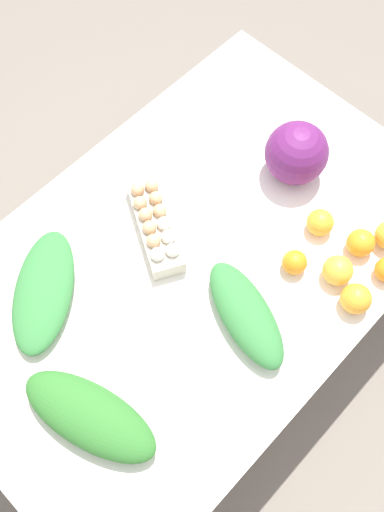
{
  "coord_description": "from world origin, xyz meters",
  "views": [
    {
      "loc": [
        0.48,
        0.46,
        2.15
      ],
      "look_at": [
        0.0,
        0.0,
        0.72
      ],
      "focal_mm": 40.0,
      "sensor_mm": 36.0,
      "label": 1
    }
  ],
  "objects_px": {
    "orange_0": "(338,270)",
    "orange_5": "(356,299)",
    "greens_bunch_scallion": "(90,416)",
    "orange_3": "(361,243)",
    "greens_bunch_chard": "(246,314)",
    "egg_carton": "(155,224)",
    "orange_2": "(295,262)",
    "orange_6": "(320,223)",
    "cabbage_purple": "(296,153)",
    "greens_bunch_kale": "(44,291)"
  },
  "relations": [
    {
      "from": "orange_0",
      "to": "orange_5",
      "type": "xyz_separation_m",
      "value": [
        0.03,
        0.08,
        -0.0
      ]
    },
    {
      "from": "greens_bunch_scallion",
      "to": "orange_3",
      "type": "distance_m",
      "value": 0.85
    },
    {
      "from": "greens_bunch_scallion",
      "to": "orange_0",
      "type": "xyz_separation_m",
      "value": [
        -0.72,
        0.19,
        -0.0
      ]
    },
    {
      "from": "greens_bunch_chard",
      "to": "orange_0",
      "type": "relative_size",
      "value": 3.89
    },
    {
      "from": "egg_carton",
      "to": "orange_2",
      "type": "height_order",
      "value": "egg_carton"
    },
    {
      "from": "egg_carton",
      "to": "orange_3",
      "type": "height_order",
      "value": "egg_carton"
    },
    {
      "from": "greens_bunch_scallion",
      "to": "orange_0",
      "type": "bearing_deg",
      "value": 164.91
    },
    {
      "from": "egg_carton",
      "to": "orange_5",
      "type": "xyz_separation_m",
      "value": [
        -0.21,
        0.54,
        -0.0
      ]
    },
    {
      "from": "orange_6",
      "to": "egg_carton",
      "type": "bearing_deg",
      "value": -45.25
    },
    {
      "from": "greens_bunch_scallion",
      "to": "orange_6",
      "type": "distance_m",
      "value": 0.8
    },
    {
      "from": "orange_0",
      "to": "orange_6",
      "type": "distance_m",
      "value": 0.15
    },
    {
      "from": "egg_carton",
      "to": "orange_0",
      "type": "height_order",
      "value": "egg_carton"
    },
    {
      "from": "cabbage_purple",
      "to": "orange_5",
      "type": "height_order",
      "value": "cabbage_purple"
    },
    {
      "from": "egg_carton",
      "to": "greens_bunch_chard",
      "type": "distance_m",
      "value": 0.36
    },
    {
      "from": "greens_bunch_scallion",
      "to": "orange_0",
      "type": "distance_m",
      "value": 0.74
    },
    {
      "from": "cabbage_purple",
      "to": "greens_bunch_chard",
      "type": "distance_m",
      "value": 0.5
    },
    {
      "from": "orange_6",
      "to": "orange_2",
      "type": "bearing_deg",
      "value": 10.27
    },
    {
      "from": "orange_3",
      "to": "orange_0",
      "type": "bearing_deg",
      "value": 3.06
    },
    {
      "from": "egg_carton",
      "to": "orange_0",
      "type": "distance_m",
      "value": 0.52
    },
    {
      "from": "egg_carton",
      "to": "orange_3",
      "type": "distance_m",
      "value": 0.57
    },
    {
      "from": "orange_6",
      "to": "greens_bunch_kale",
      "type": "bearing_deg",
      "value": -31.0
    },
    {
      "from": "greens_bunch_scallion",
      "to": "orange_3",
      "type": "xyz_separation_m",
      "value": [
        -0.83,
        0.19,
        -0.01
      ]
    },
    {
      "from": "orange_3",
      "to": "orange_5",
      "type": "relative_size",
      "value": 0.94
    },
    {
      "from": "greens_bunch_kale",
      "to": "orange_2",
      "type": "relative_size",
      "value": 5.13
    },
    {
      "from": "orange_5",
      "to": "greens_bunch_scallion",
      "type": "bearing_deg",
      "value": -22.06
    },
    {
      "from": "orange_0",
      "to": "orange_2",
      "type": "bearing_deg",
      "value": -59.44
    },
    {
      "from": "egg_carton",
      "to": "greens_bunch_kale",
      "type": "height_order",
      "value": "egg_carton"
    },
    {
      "from": "egg_carton",
      "to": "orange_6",
      "type": "xyz_separation_m",
      "value": [
        -0.33,
        0.33,
        -0.0
      ]
    },
    {
      "from": "greens_bunch_scallion",
      "to": "orange_6",
      "type": "height_order",
      "value": "greens_bunch_scallion"
    },
    {
      "from": "cabbage_purple",
      "to": "orange_3",
      "type": "xyz_separation_m",
      "value": [
        0.07,
        0.3,
        -0.05
      ]
    },
    {
      "from": "egg_carton",
      "to": "greens_bunch_kale",
      "type": "xyz_separation_m",
      "value": [
        0.34,
        -0.07,
        -0.01
      ]
    },
    {
      "from": "cabbage_purple",
      "to": "greens_bunch_chard",
      "type": "relative_size",
      "value": 0.57
    },
    {
      "from": "orange_0",
      "to": "orange_6",
      "type": "relative_size",
      "value": 1.08
    },
    {
      "from": "greens_bunch_chard",
      "to": "orange_2",
      "type": "bearing_deg",
      "value": -178.78
    },
    {
      "from": "orange_3",
      "to": "orange_6",
      "type": "xyz_separation_m",
      "value": [
        0.03,
        -0.12,
        -0.0
      ]
    },
    {
      "from": "greens_bunch_scallion",
      "to": "orange_3",
      "type": "height_order",
      "value": "greens_bunch_scallion"
    },
    {
      "from": "egg_carton",
      "to": "orange_6",
      "type": "height_order",
      "value": "egg_carton"
    },
    {
      "from": "greens_bunch_kale",
      "to": "orange_6",
      "type": "relative_size",
      "value": 4.62
    },
    {
      "from": "egg_carton",
      "to": "orange_3",
      "type": "xyz_separation_m",
      "value": [
        -0.35,
        0.45,
        -0.0
      ]
    },
    {
      "from": "greens_bunch_scallion",
      "to": "orange_5",
      "type": "xyz_separation_m",
      "value": [
        -0.69,
        0.28,
        -0.0
      ]
    },
    {
      "from": "orange_5",
      "to": "orange_6",
      "type": "bearing_deg",
      "value": -118.71
    },
    {
      "from": "cabbage_purple",
      "to": "orange_3",
      "type": "bearing_deg",
      "value": 76.32
    },
    {
      "from": "orange_2",
      "to": "orange_3",
      "type": "relative_size",
      "value": 0.89
    },
    {
      "from": "cabbage_purple",
      "to": "orange_2",
      "type": "relative_size",
      "value": 2.65
    },
    {
      "from": "orange_2",
      "to": "orange_5",
      "type": "height_order",
      "value": "orange_5"
    },
    {
      "from": "orange_3",
      "to": "orange_2",
      "type": "bearing_deg",
      "value": -28.92
    },
    {
      "from": "egg_carton",
      "to": "greens_bunch_chard",
      "type": "relative_size",
      "value": 0.95
    },
    {
      "from": "cabbage_purple",
      "to": "orange_3",
      "type": "distance_m",
      "value": 0.31
    },
    {
      "from": "egg_carton",
      "to": "greens_bunch_scallion",
      "type": "height_order",
      "value": "egg_carton"
    },
    {
      "from": "greens_bunch_chard",
      "to": "orange_0",
      "type": "xyz_separation_m",
      "value": [
        -0.26,
        0.1,
        0.0
      ]
    }
  ]
}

